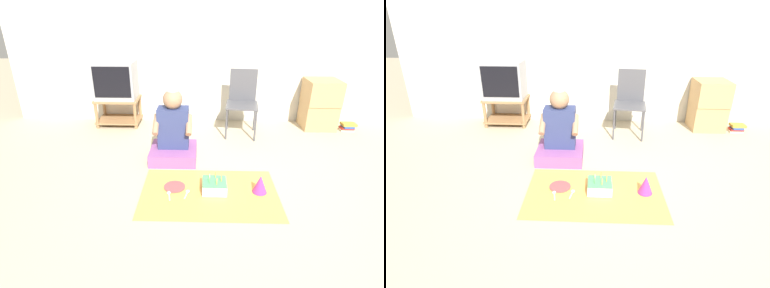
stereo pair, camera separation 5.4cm
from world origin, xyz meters
The scene contains 14 objects.
ground_plane centered at (0.00, 0.00, 0.00)m, with size 16.00×16.00×0.00m, color tan.
wall_back centered at (0.00, 2.22, 1.27)m, with size 6.40×0.06×2.55m.
tv_stand centered at (-1.60, 1.98, 0.24)m, with size 0.62×0.43×0.40m.
tv centered at (-1.60, 1.98, 0.66)m, with size 0.56×0.42×0.52m.
folding_chair centered at (0.17, 1.71, 0.49)m, with size 0.46×0.47×0.86m.
cardboard_box_stack centered at (1.30, 1.94, 0.35)m, with size 0.44×0.44×0.69m.
book_pile centered at (1.70, 1.82, 0.06)m, with size 0.21×0.14×0.11m.
person_seated centered at (-0.69, 0.90, 0.29)m, with size 0.52×0.50×0.88m.
party_cloth centered at (-0.30, 0.18, 0.00)m, with size 1.29×0.85×0.01m.
birthday_cake centered at (-0.25, 0.22, 0.06)m, with size 0.23×0.23×0.17m.
party_hat_blue centered at (0.18, 0.21, 0.09)m, with size 0.14×0.14×0.17m.
paper_plate centered at (-0.63, 0.26, 0.01)m, with size 0.21×0.21×0.01m.
plastic_spoon_near centered at (-0.51, 0.17, 0.01)m, with size 0.05×0.14×0.01m.
plastic_spoon_far centered at (-0.68, 0.14, 0.01)m, with size 0.04×0.14×0.01m.
Camera 2 is at (-0.33, -2.20, 1.61)m, focal length 28.00 mm.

